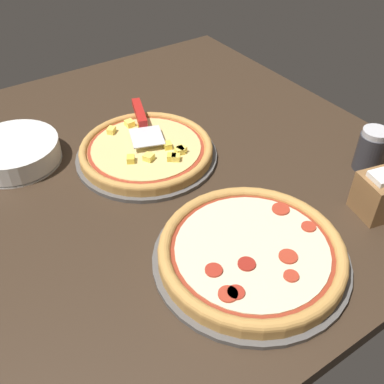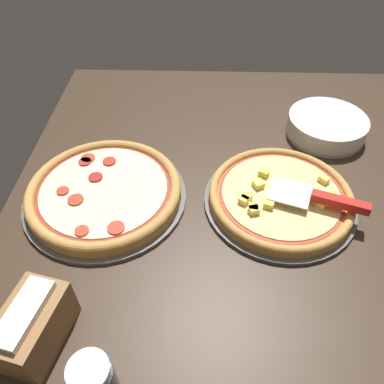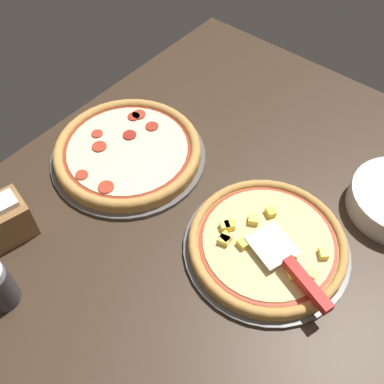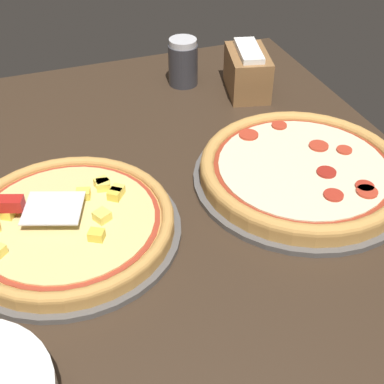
{
  "view_description": "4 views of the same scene",
  "coord_description": "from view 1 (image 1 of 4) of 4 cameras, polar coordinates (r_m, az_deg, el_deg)",
  "views": [
    {
      "loc": [
        39.72,
        78.86,
        66.38
      ],
      "look_at": [
        -2.02,
        17.0,
        3.0
      ],
      "focal_mm": 42.0,
      "sensor_mm": 36.0,
      "label": 1
    },
    {
      "loc": [
        -62.62,
        15.16,
        64.23
      ],
      "look_at": [
        -2.02,
        17.0,
        3.0
      ],
      "focal_mm": 35.0,
      "sensor_mm": 36.0,
      "label": 2
    },
    {
      "loc": [
        -49.99,
        -22.57,
        82.62
      ],
      "look_at": [
        -2.02,
        17.0,
        3.0
      ],
      "focal_mm": 42.0,
      "sensor_mm": 36.0,
      "label": 3
    },
    {
      "loc": [
        62.31,
        -6.25,
        57.58
      ],
      "look_at": [
        -2.02,
        17.0,
        3.0
      ],
      "focal_mm": 50.0,
      "sensor_mm": 36.0,
      "label": 4
    }
  ],
  "objects": [
    {
      "name": "plate_stack",
      "position": [
        1.18,
        -21.57,
        4.72
      ],
      "size": [
        21.71,
        21.71,
        5.6
      ],
      "color": "white",
      "rests_on": "ground_plane"
    },
    {
      "name": "pizza_back",
      "position": [
        0.87,
        7.59,
        -7.46
      ],
      "size": [
        35.81,
        35.81,
        3.36
      ],
      "color": "#C68E47",
      "rests_on": "pizza_pan_back"
    },
    {
      "name": "pizza_pan_back",
      "position": [
        0.88,
        7.47,
        -8.41
      ],
      "size": [
        38.1,
        38.1,
        1.0
      ],
      "primitive_type": "cylinder",
      "color": "#565451",
      "rests_on": "ground_plane"
    },
    {
      "name": "pizza_pan_front",
      "position": [
        1.13,
        -5.76,
        4.6
      ],
      "size": [
        35.2,
        35.2,
        1.0
      ],
      "primitive_type": "cylinder",
      "color": "#565451",
      "rests_on": "ground_plane"
    },
    {
      "name": "ground_plane",
      "position": [
        1.12,
        -5.76,
        2.43
      ],
      "size": [
        123.12,
        121.5,
        3.6
      ],
      "primitive_type": "cube",
      "color": "#38281C"
    },
    {
      "name": "serving_spatula",
      "position": [
        1.19,
        -6.48,
        9.34
      ],
      "size": [
        11.74,
        21.54,
        2.0
      ],
      "color": "silver",
      "rests_on": "pizza_front"
    },
    {
      "name": "parmesan_shaker",
      "position": [
        1.15,
        21.76,
        4.99
      ],
      "size": [
        6.7,
        6.7,
        10.7
      ],
      "color": "#333338",
      "rests_on": "ground_plane"
    },
    {
      "name": "pizza_front",
      "position": [
        1.12,
        -5.81,
        5.42
      ],
      "size": [
        33.08,
        33.08,
        3.75
      ],
      "color": "#C68E47",
      "rests_on": "pizza_pan_front"
    }
  ]
}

